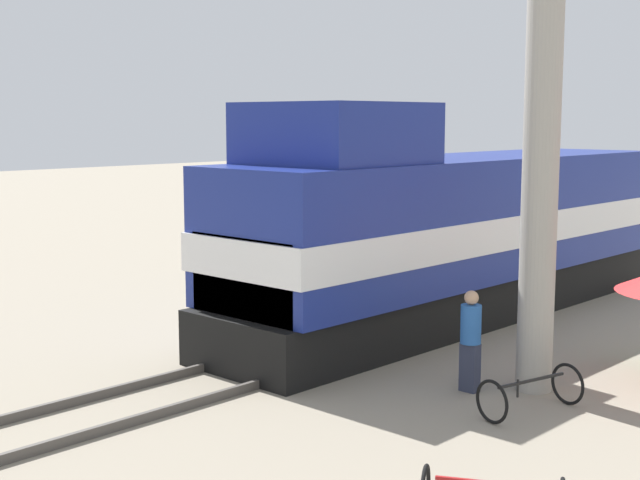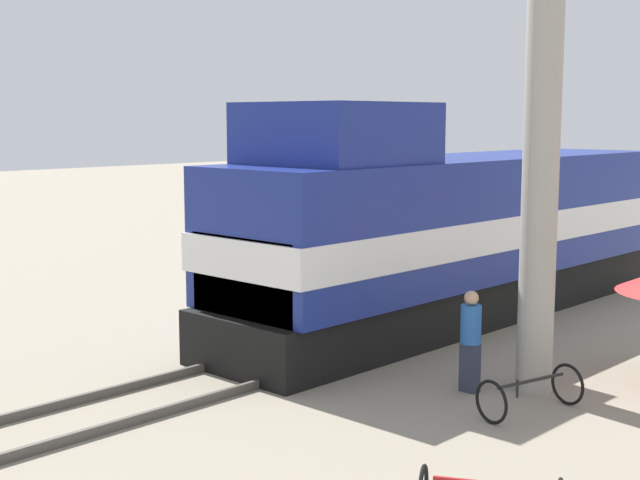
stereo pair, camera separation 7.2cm
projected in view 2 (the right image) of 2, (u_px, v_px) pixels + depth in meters
ground_plane at (384, 337)px, 18.32m from camera, size 120.00×120.00×0.00m
rail_near at (357, 328)px, 18.80m from camera, size 0.08×39.47×0.15m
rail_far at (411, 339)px, 17.82m from camera, size 0.08×39.47×0.15m
locomotive at (448, 232)px, 19.65m from camera, size 3.06×13.63×4.76m
utility_pole at (542, 122)px, 14.15m from camera, size 1.80×0.59×8.75m
person_bystander at (471, 337)px, 14.55m from camera, size 0.34×0.34×1.69m
bicycle at (531, 392)px, 13.52m from camera, size 1.04×1.78×0.66m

